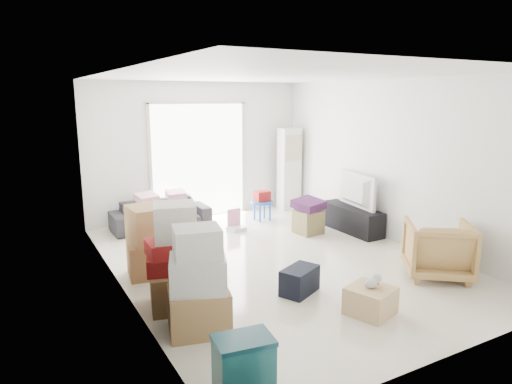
{
  "coord_description": "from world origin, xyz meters",
  "views": [
    {
      "loc": [
        -3.41,
        -5.53,
        2.41
      ],
      "look_at": [
        -0.23,
        0.2,
        1.04
      ],
      "focal_mm": 32.0,
      "sensor_mm": 36.0,
      "label": 1
    }
  ],
  "objects_px": {
    "armchair": "(438,247)",
    "kids_table": "(262,200)",
    "tv_console": "(351,219)",
    "sofa": "(161,210)",
    "television": "(352,203)",
    "ottoman": "(308,222)",
    "storage_bins": "(244,369)",
    "ac_tower": "(289,169)",
    "wood_crate": "(370,301)"
  },
  "relations": [
    {
      "from": "ottoman",
      "to": "wood_crate",
      "type": "bearing_deg",
      "value": -112.5
    },
    {
      "from": "ottoman",
      "to": "television",
      "type": "bearing_deg",
      "value": -19.17
    },
    {
      "from": "sofa",
      "to": "tv_console",
      "type": "bearing_deg",
      "value": -31.59
    },
    {
      "from": "armchair",
      "to": "wood_crate",
      "type": "relative_size",
      "value": 1.8
    },
    {
      "from": "storage_bins",
      "to": "kids_table",
      "type": "relative_size",
      "value": 0.92
    },
    {
      "from": "television",
      "to": "wood_crate",
      "type": "xyz_separation_m",
      "value": [
        -1.96,
        -2.63,
        -0.36
      ]
    },
    {
      "from": "sofa",
      "to": "ottoman",
      "type": "height_order",
      "value": "sofa"
    },
    {
      "from": "television",
      "to": "ottoman",
      "type": "bearing_deg",
      "value": 78.32
    },
    {
      "from": "television",
      "to": "armchair",
      "type": "relative_size",
      "value": 1.25
    },
    {
      "from": "sofa",
      "to": "armchair",
      "type": "relative_size",
      "value": 2.11
    },
    {
      "from": "tv_console",
      "to": "armchair",
      "type": "distance_m",
      "value": 2.28
    },
    {
      "from": "tv_console",
      "to": "storage_bins",
      "type": "height_order",
      "value": "storage_bins"
    },
    {
      "from": "armchair",
      "to": "ottoman",
      "type": "relative_size",
      "value": 1.98
    },
    {
      "from": "wood_crate",
      "to": "tv_console",
      "type": "bearing_deg",
      "value": 53.27
    },
    {
      "from": "ottoman",
      "to": "tv_console",
      "type": "bearing_deg",
      "value": -19.17
    },
    {
      "from": "television",
      "to": "sofa",
      "type": "bearing_deg",
      "value": 65.63
    },
    {
      "from": "television",
      "to": "kids_table",
      "type": "relative_size",
      "value": 1.79
    },
    {
      "from": "ac_tower",
      "to": "kids_table",
      "type": "bearing_deg",
      "value": -150.18
    },
    {
      "from": "ottoman",
      "to": "storage_bins",
      "type": "bearing_deg",
      "value": -131.7
    },
    {
      "from": "sofa",
      "to": "kids_table",
      "type": "distance_m",
      "value": 1.98
    },
    {
      "from": "sofa",
      "to": "ottoman",
      "type": "relative_size",
      "value": 4.19
    },
    {
      "from": "television",
      "to": "storage_bins",
      "type": "xyz_separation_m",
      "value": [
        -3.9,
        -3.26,
        -0.25
      ]
    },
    {
      "from": "tv_console",
      "to": "storage_bins",
      "type": "xyz_separation_m",
      "value": [
        -3.9,
        -3.26,
        0.05
      ]
    },
    {
      "from": "storage_bins",
      "to": "kids_table",
      "type": "distance_m",
      "value": 5.49
    },
    {
      "from": "ac_tower",
      "to": "armchair",
      "type": "bearing_deg",
      "value": -94.71
    },
    {
      "from": "armchair",
      "to": "kids_table",
      "type": "relative_size",
      "value": 1.43
    },
    {
      "from": "sofa",
      "to": "wood_crate",
      "type": "bearing_deg",
      "value": -76.9
    },
    {
      "from": "sofa",
      "to": "kids_table",
      "type": "bearing_deg",
      "value": -12.1
    },
    {
      "from": "ac_tower",
      "to": "kids_table",
      "type": "distance_m",
      "value": 1.24
    },
    {
      "from": "tv_console",
      "to": "sofa",
      "type": "xyz_separation_m",
      "value": [
        -2.98,
        1.85,
        0.12
      ]
    },
    {
      "from": "television",
      "to": "armchair",
      "type": "height_order",
      "value": "armchair"
    },
    {
      "from": "tv_console",
      "to": "wood_crate",
      "type": "height_order",
      "value": "tv_console"
    },
    {
      "from": "sofa",
      "to": "wood_crate",
      "type": "relative_size",
      "value": 3.81
    },
    {
      "from": "ac_tower",
      "to": "wood_crate",
      "type": "distance_m",
      "value": 5.06
    },
    {
      "from": "television",
      "to": "ottoman",
      "type": "height_order",
      "value": "television"
    },
    {
      "from": "tv_console",
      "to": "sofa",
      "type": "height_order",
      "value": "sofa"
    },
    {
      "from": "armchair",
      "to": "ottoman",
      "type": "bearing_deg",
      "value": -43.88
    },
    {
      "from": "ac_tower",
      "to": "ottoman",
      "type": "relative_size",
      "value": 4.11
    },
    {
      "from": "television",
      "to": "ottoman",
      "type": "distance_m",
      "value": 0.86
    },
    {
      "from": "storage_bins",
      "to": "ottoman",
      "type": "relative_size",
      "value": 1.27
    },
    {
      "from": "kids_table",
      "to": "wood_crate",
      "type": "distance_m",
      "value": 4.16
    },
    {
      "from": "ac_tower",
      "to": "sofa",
      "type": "bearing_deg",
      "value": -177.07
    },
    {
      "from": "tv_console",
      "to": "storage_bins",
      "type": "relative_size",
      "value": 2.5
    },
    {
      "from": "tv_console",
      "to": "sofa",
      "type": "relative_size",
      "value": 0.76
    },
    {
      "from": "television",
      "to": "wood_crate",
      "type": "height_order",
      "value": "television"
    },
    {
      "from": "ac_tower",
      "to": "wood_crate",
      "type": "relative_size",
      "value": 3.74
    },
    {
      "from": "storage_bins",
      "to": "armchair",
      "type": "bearing_deg",
      "value": 16.29
    },
    {
      "from": "storage_bins",
      "to": "wood_crate",
      "type": "bearing_deg",
      "value": 18.01
    },
    {
      "from": "armchair",
      "to": "storage_bins",
      "type": "height_order",
      "value": "armchair"
    },
    {
      "from": "television",
      "to": "storage_bins",
      "type": "relative_size",
      "value": 1.95
    }
  ]
}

